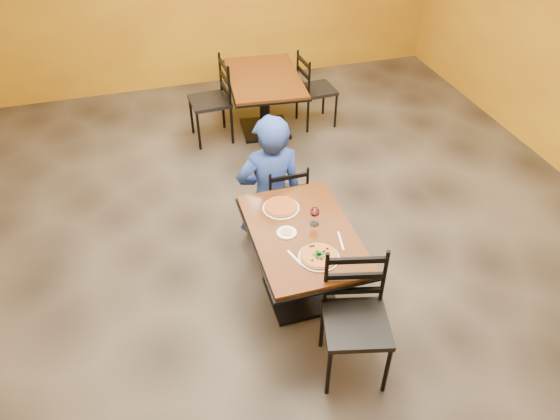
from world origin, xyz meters
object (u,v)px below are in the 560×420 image
object	(u,v)px
chair_second_right	(317,90)
plate_main	(319,257)
pizza_main	(319,256)
table_second	(264,91)
pizza_far	(281,207)
chair_main_far	(283,198)
wine_glass	(315,215)
plate_far	(281,208)
diner	(270,179)
side_plate	(287,233)
table_main	(302,250)
chair_second_left	(210,102)
chair_main_near	(356,325)

from	to	relation	value
chair_second_right	plate_main	distance (m)	3.37
chair_second_right	pizza_main	size ratio (longest dim) A/B	3.35
table_second	chair_second_right	size ratio (longest dim) A/B	1.46
table_second	chair_second_right	xyz separation A→B (m)	(0.69, -0.00, -0.08)
chair_second_right	pizza_far	bearing A→B (deg)	150.51
chair_main_far	wine_glass	world-z (taller)	wine_glass
table_second	pizza_far	bearing A→B (deg)	-102.02
chair_main_far	pizza_main	world-z (taller)	chair_main_far
plate_far	wine_glass	distance (m)	0.34
diner	pizza_main	xyz separation A→B (m)	(0.04, -1.21, 0.11)
pizza_main	side_plate	distance (m)	0.37
table_main	side_plate	size ratio (longest dim) A/B	7.69
chair_second_right	pizza_far	world-z (taller)	chair_second_right
chair_main_far	diner	bearing A→B (deg)	-19.50
table_second	side_plate	xyz separation A→B (m)	(-0.58, -2.83, 0.19)
table_second	chair_main_far	xyz separation A→B (m)	(-0.36, -2.00, -0.13)
table_second	plate_main	xyz separation A→B (m)	(-0.43, -3.17, 0.19)
pizza_main	plate_far	bearing A→B (deg)	99.18
wine_glass	diner	bearing A→B (deg)	99.52
wine_glass	table_second	bearing A→B (deg)	83.12
chair_second_left	plate_far	xyz separation A→B (m)	(0.16, -2.52, 0.25)
table_main	wine_glass	distance (m)	0.31
chair_main_near	diner	bearing A→B (deg)	109.23
table_second	pizza_main	size ratio (longest dim) A/B	4.89
table_second	plate_far	bearing A→B (deg)	-102.02
diner	pizza_far	xyz separation A→B (m)	(-0.06, -0.56, 0.11)
table_main	diner	size ratio (longest dim) A/B	0.93
table_main	chair_second_left	size ratio (longest dim) A/B	1.21
chair_second_right	chair_second_left	bearing A→B (deg)	86.52
plate_main	pizza_main	world-z (taller)	pizza_main
diner	plate_far	bearing A→B (deg)	84.48
table_main	pizza_far	xyz separation A→B (m)	(-0.08, 0.33, 0.21)
chair_main_far	wine_glass	distance (m)	0.89
wine_glass	plate_main	bearing A→B (deg)	-104.32
pizza_main	wine_glass	world-z (taller)	wine_glass
chair_second_right	pizza_main	world-z (taller)	chair_second_right
table_second	side_plate	bearing A→B (deg)	-101.62
chair_second_right	wine_glass	xyz separation A→B (m)	(-1.03, -2.79, 0.36)
chair_second_right	diner	distance (m)	2.29
table_main	chair_second_left	bearing A→B (deg)	94.80
table_main	wine_glass	world-z (taller)	wine_glass
table_second	pizza_main	xyz separation A→B (m)	(-0.43, -3.17, 0.21)
wine_glass	chair_second_left	bearing A→B (deg)	97.31
chair_second_left	plate_far	size ratio (longest dim) A/B	3.29
chair_main_near	plate_far	world-z (taller)	chair_main_near
chair_main_near	diner	size ratio (longest dim) A/B	0.77
diner	side_plate	xyz separation A→B (m)	(-0.11, -0.87, 0.10)
chair_main_near	plate_main	xyz separation A→B (m)	(-0.12, 0.49, 0.24)
table_main	pizza_main	world-z (taller)	pizza_main
plate_far	chair_second_left	bearing A→B (deg)	93.56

